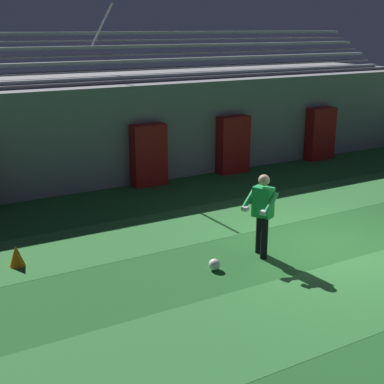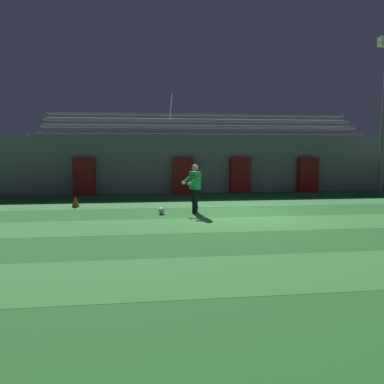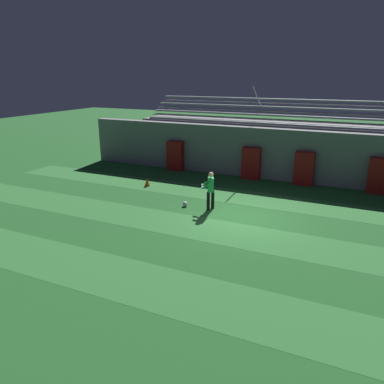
{
  "view_description": "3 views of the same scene",
  "coord_description": "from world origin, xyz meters",
  "px_view_note": "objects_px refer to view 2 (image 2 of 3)",
  "views": [
    {
      "loc": [
        -7.6,
        -7.49,
        4.38
      ],
      "look_at": [
        -2.57,
        1.44,
        1.19
      ],
      "focal_mm": 50.0,
      "sensor_mm": 36.0,
      "label": 1
    },
    {
      "loc": [
        -3.27,
        -12.27,
        2.19
      ],
      "look_at": [
        -1.69,
        0.34,
        0.73
      ],
      "focal_mm": 35.0,
      "sensor_mm": 36.0,
      "label": 2
    },
    {
      "loc": [
        4.1,
        -13.8,
        5.6
      ],
      "look_at": [
        -2.19,
        -0.23,
        0.88
      ],
      "focal_mm": 35.0,
      "sensor_mm": 36.0,
      "label": 3
    }
  ],
  "objects_px": {
    "traffic_cone": "(75,201)",
    "padding_pillar_far_right": "(308,175)",
    "padding_pillar_gate_left": "(183,176)",
    "soccer_ball": "(161,211)",
    "padding_pillar_far_left": "(84,177)",
    "padding_pillar_gate_right": "(240,175)",
    "goalkeeper": "(195,185)"
  },
  "relations": [
    {
      "from": "padding_pillar_far_right",
      "to": "goalkeeper",
      "type": "distance_m",
      "value": 8.63
    },
    {
      "from": "padding_pillar_gate_right",
      "to": "padding_pillar_far_right",
      "type": "relative_size",
      "value": 1.0
    },
    {
      "from": "padding_pillar_gate_left",
      "to": "padding_pillar_far_left",
      "type": "relative_size",
      "value": 1.0
    },
    {
      "from": "padding_pillar_gate_left",
      "to": "soccer_ball",
      "type": "relative_size",
      "value": 7.98
    },
    {
      "from": "padding_pillar_gate_left",
      "to": "soccer_ball",
      "type": "xyz_separation_m",
      "value": [
        -1.32,
        -5.69,
        -0.77
      ]
    },
    {
      "from": "padding_pillar_far_right",
      "to": "traffic_cone",
      "type": "bearing_deg",
      "value": -161.31
    },
    {
      "from": "padding_pillar_gate_right",
      "to": "soccer_ball",
      "type": "distance_m",
      "value": 7.1
    },
    {
      "from": "padding_pillar_far_right",
      "to": "goalkeeper",
      "type": "xyz_separation_m",
      "value": [
        -6.57,
        -5.58,
        0.08
      ]
    },
    {
      "from": "padding_pillar_far_left",
      "to": "traffic_cone",
      "type": "height_order",
      "value": "padding_pillar_far_left"
    },
    {
      "from": "padding_pillar_far_right",
      "to": "soccer_ball",
      "type": "xyz_separation_m",
      "value": [
        -7.72,
        -5.69,
        -0.77
      ]
    },
    {
      "from": "traffic_cone",
      "to": "padding_pillar_far_right",
      "type": "bearing_deg",
      "value": 18.69
    },
    {
      "from": "soccer_ball",
      "to": "padding_pillar_far_left",
      "type": "bearing_deg",
      "value": 120.92
    },
    {
      "from": "padding_pillar_gate_left",
      "to": "padding_pillar_gate_right",
      "type": "relative_size",
      "value": 1.0
    },
    {
      "from": "padding_pillar_far_right",
      "to": "soccer_ball",
      "type": "relative_size",
      "value": 7.98
    },
    {
      "from": "padding_pillar_gate_left",
      "to": "padding_pillar_far_left",
      "type": "xyz_separation_m",
      "value": [
        -4.73,
        0.0,
        0.0
      ]
    },
    {
      "from": "traffic_cone",
      "to": "padding_pillar_gate_right",
      "type": "bearing_deg",
      "value": 26.62
    },
    {
      "from": "padding_pillar_gate_left",
      "to": "padding_pillar_far_left",
      "type": "height_order",
      "value": "same"
    },
    {
      "from": "padding_pillar_gate_left",
      "to": "goalkeeper",
      "type": "bearing_deg",
      "value": -91.78
    },
    {
      "from": "padding_pillar_far_right",
      "to": "soccer_ball",
      "type": "height_order",
      "value": "padding_pillar_far_right"
    },
    {
      "from": "goalkeeper",
      "to": "padding_pillar_far_right",
      "type": "bearing_deg",
      "value": 40.34
    },
    {
      "from": "padding_pillar_gate_left",
      "to": "goalkeeper",
      "type": "distance_m",
      "value": 5.59
    },
    {
      "from": "padding_pillar_far_left",
      "to": "traffic_cone",
      "type": "xyz_separation_m",
      "value": [
        0.23,
        -3.69,
        -0.67
      ]
    },
    {
      "from": "padding_pillar_far_left",
      "to": "goalkeeper",
      "type": "xyz_separation_m",
      "value": [
        4.56,
        -5.58,
        0.08
      ]
    },
    {
      "from": "padding_pillar_gate_right",
      "to": "soccer_ball",
      "type": "xyz_separation_m",
      "value": [
        -4.18,
        -5.69,
        -0.77
      ]
    },
    {
      "from": "padding_pillar_gate_right",
      "to": "goalkeeper",
      "type": "height_order",
      "value": "padding_pillar_gate_right"
    },
    {
      "from": "padding_pillar_far_right",
      "to": "traffic_cone",
      "type": "xyz_separation_m",
      "value": [
        -10.9,
        -3.69,
        -0.67
      ]
    },
    {
      "from": "padding_pillar_gate_right",
      "to": "traffic_cone",
      "type": "height_order",
      "value": "padding_pillar_gate_right"
    },
    {
      "from": "padding_pillar_far_right",
      "to": "traffic_cone",
      "type": "height_order",
      "value": "padding_pillar_far_right"
    },
    {
      "from": "goalkeeper",
      "to": "soccer_ball",
      "type": "xyz_separation_m",
      "value": [
        -1.15,
        -0.11,
        -0.84
      ]
    },
    {
      "from": "padding_pillar_gate_right",
      "to": "padding_pillar_far_left",
      "type": "bearing_deg",
      "value": 180.0
    },
    {
      "from": "soccer_ball",
      "to": "traffic_cone",
      "type": "xyz_separation_m",
      "value": [
        -3.18,
        2.0,
        0.1
      ]
    },
    {
      "from": "padding_pillar_far_left",
      "to": "padding_pillar_far_right",
      "type": "relative_size",
      "value": 1.0
    }
  ]
}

